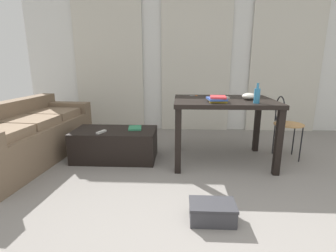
{
  "coord_description": "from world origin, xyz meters",
  "views": [
    {
      "loc": [
        -0.28,
        -1.35,
        1.22
      ],
      "look_at": [
        -0.43,
        1.76,
        0.44
      ],
      "focal_mm": 26.68,
      "sensor_mm": 36.0,
      "label": 1
    }
  ],
  "objects_px": {
    "bowl": "(249,96)",
    "shoebox": "(212,212)",
    "scissors": "(195,96)",
    "magazine": "(135,128)",
    "wire_chair": "(284,120)",
    "bottle_near": "(257,95)",
    "tv_remote_on_table": "(223,97)",
    "book_stack": "(217,99)",
    "tv_remote_primary": "(101,132)",
    "couch": "(26,137)",
    "coffee_table": "(115,144)",
    "craft_table": "(223,108)"
  },
  "relations": [
    {
      "from": "bowl",
      "to": "shoebox",
      "type": "distance_m",
      "value": 1.59
    },
    {
      "from": "bottle_near",
      "to": "shoebox",
      "type": "bearing_deg",
      "value": -119.97
    },
    {
      "from": "magazine",
      "to": "wire_chair",
      "type": "bearing_deg",
      "value": -5.61
    },
    {
      "from": "craft_table",
      "to": "shoebox",
      "type": "bearing_deg",
      "value": -101.74
    },
    {
      "from": "couch",
      "to": "bowl",
      "type": "bearing_deg",
      "value": 1.56
    },
    {
      "from": "magazine",
      "to": "scissors",
      "type": "bearing_deg",
      "value": 9.9
    },
    {
      "from": "craft_table",
      "to": "bottle_near",
      "type": "relative_size",
      "value": 5.5
    },
    {
      "from": "tv_remote_primary",
      "to": "magazine",
      "type": "xyz_separation_m",
      "value": [
        0.38,
        0.22,
        -0.0
      ]
    },
    {
      "from": "book_stack",
      "to": "tv_remote_on_table",
      "type": "bearing_deg",
      "value": 70.42
    },
    {
      "from": "wire_chair",
      "to": "book_stack",
      "type": "distance_m",
      "value": 1.05
    },
    {
      "from": "tv_remote_primary",
      "to": "shoebox",
      "type": "xyz_separation_m",
      "value": [
        1.23,
        -1.14,
        -0.33
      ]
    },
    {
      "from": "tv_remote_on_table",
      "to": "tv_remote_primary",
      "type": "relative_size",
      "value": 1.23
    },
    {
      "from": "wire_chair",
      "to": "shoebox",
      "type": "relative_size",
      "value": 2.25
    },
    {
      "from": "craft_table",
      "to": "magazine",
      "type": "relative_size",
      "value": 5.45
    },
    {
      "from": "magazine",
      "to": "shoebox",
      "type": "bearing_deg",
      "value": -66.05
    },
    {
      "from": "bowl",
      "to": "book_stack",
      "type": "distance_m",
      "value": 0.46
    },
    {
      "from": "tv_remote_primary",
      "to": "shoebox",
      "type": "height_order",
      "value": "tv_remote_primary"
    },
    {
      "from": "coffee_table",
      "to": "book_stack",
      "type": "relative_size",
      "value": 4.02
    },
    {
      "from": "book_stack",
      "to": "scissors",
      "type": "height_order",
      "value": "book_stack"
    },
    {
      "from": "couch",
      "to": "bowl",
      "type": "height_order",
      "value": "bowl"
    },
    {
      "from": "craft_table",
      "to": "book_stack",
      "type": "height_order",
      "value": "book_stack"
    },
    {
      "from": "bowl",
      "to": "shoebox",
      "type": "xyz_separation_m",
      "value": [
        -0.56,
        -1.27,
        -0.76
      ]
    },
    {
      "from": "bowl",
      "to": "tv_remote_primary",
      "type": "distance_m",
      "value": 1.85
    },
    {
      "from": "book_stack",
      "to": "tv_remote_primary",
      "type": "relative_size",
      "value": 1.69
    },
    {
      "from": "craft_table",
      "to": "wire_chair",
      "type": "height_order",
      "value": "wire_chair"
    },
    {
      "from": "shoebox",
      "to": "book_stack",
      "type": "bearing_deg",
      "value": 81.7
    },
    {
      "from": "wire_chair",
      "to": "tv_remote_on_table",
      "type": "bearing_deg",
      "value": -178.05
    },
    {
      "from": "book_stack",
      "to": "bowl",
      "type": "bearing_deg",
      "value": 26.98
    },
    {
      "from": "couch",
      "to": "coffee_table",
      "type": "xyz_separation_m",
      "value": [
        1.13,
        0.09,
        -0.12
      ]
    },
    {
      "from": "scissors",
      "to": "shoebox",
      "type": "bearing_deg",
      "value": -87.54
    },
    {
      "from": "couch",
      "to": "magazine",
      "type": "xyz_separation_m",
      "value": [
        1.38,
        0.16,
        0.09
      ]
    },
    {
      "from": "coffee_table",
      "to": "shoebox",
      "type": "bearing_deg",
      "value": -49.49
    },
    {
      "from": "magazine",
      "to": "bowl",
      "type": "bearing_deg",
      "value": -11.57
    },
    {
      "from": "bowl",
      "to": "tv_remote_on_table",
      "type": "distance_m",
      "value": 0.32
    },
    {
      "from": "craft_table",
      "to": "coffee_table",
      "type": "bearing_deg",
      "value": -179.93
    },
    {
      "from": "book_stack",
      "to": "shoebox",
      "type": "bearing_deg",
      "value": -98.3
    },
    {
      "from": "bottle_near",
      "to": "shoebox",
      "type": "relative_size",
      "value": 0.6
    },
    {
      "from": "coffee_table",
      "to": "bottle_near",
      "type": "height_order",
      "value": "bottle_near"
    },
    {
      "from": "tv_remote_on_table",
      "to": "tv_remote_primary",
      "type": "xyz_separation_m",
      "value": [
        -1.51,
        -0.27,
        -0.4
      ]
    },
    {
      "from": "coffee_table",
      "to": "craft_table",
      "type": "relative_size",
      "value": 0.87
    },
    {
      "from": "tv_remote_on_table",
      "to": "craft_table",
      "type": "bearing_deg",
      "value": -127.78
    },
    {
      "from": "craft_table",
      "to": "magazine",
      "type": "bearing_deg",
      "value": 176.61
    },
    {
      "from": "couch",
      "to": "shoebox",
      "type": "relative_size",
      "value": 5.67
    },
    {
      "from": "scissors",
      "to": "magazine",
      "type": "height_order",
      "value": "scissors"
    },
    {
      "from": "craft_table",
      "to": "book_stack",
      "type": "bearing_deg",
      "value": -116.44
    },
    {
      "from": "couch",
      "to": "craft_table",
      "type": "height_order",
      "value": "craft_table"
    },
    {
      "from": "wire_chair",
      "to": "bowl",
      "type": "bearing_deg",
      "value": -161.94
    },
    {
      "from": "scissors",
      "to": "book_stack",
      "type": "bearing_deg",
      "value": -67.69
    },
    {
      "from": "tv_remote_on_table",
      "to": "shoebox",
      "type": "height_order",
      "value": "tv_remote_on_table"
    },
    {
      "from": "bottle_near",
      "to": "tv_remote_on_table",
      "type": "xyz_separation_m",
      "value": [
        -0.29,
        0.42,
        -0.07
      ]
    }
  ]
}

